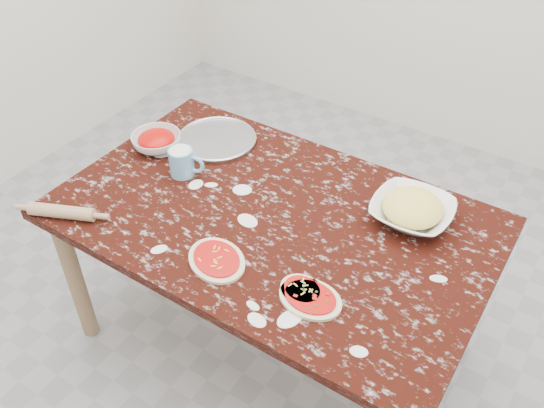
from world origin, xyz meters
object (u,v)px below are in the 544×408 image
Objects in this scene: worktable at (272,231)px; sauce_bowl at (157,142)px; pizza_tray at (217,140)px; cheese_bowl at (412,212)px; rolling_pin at (62,212)px; flour_mug at (183,162)px.

worktable is 0.67m from sauce_bowl.
sauce_bowl is (-0.18, -0.18, 0.03)m from pizza_tray.
cheese_bowl reaches higher than worktable.
worktable is 5.47× the size of cheese_bowl.
pizza_tray is at bearing 76.52° from rolling_pin.
flour_mug reaches higher than rolling_pin.
rolling_pin is (-0.17, -0.71, 0.02)m from pizza_tray.
pizza_tray is 1.16× the size of cheese_bowl.
worktable is at bearing 34.29° from rolling_pin.
sauce_bowl is at bearing 171.83° from worktable.
flour_mug is (-0.88, -0.24, 0.02)m from cheese_bowl.
sauce_bowl is 0.84× the size of rolling_pin.
flour_mug is at bearing -20.53° from sauce_bowl.
cheese_bowl reaches higher than sauce_bowl.
cheese_bowl is at bearing 32.61° from rolling_pin.
flour_mug reaches higher than worktable.
sauce_bowl is 0.23m from flour_mug.
rolling_pin is (0.01, -0.53, -0.01)m from sauce_bowl.
sauce_bowl is at bearing -171.54° from cheese_bowl.
flour_mug is (0.03, -0.26, 0.05)m from pizza_tray.
pizza_tray is 1.35× the size of rolling_pin.
sauce_bowl reaches higher than rolling_pin.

